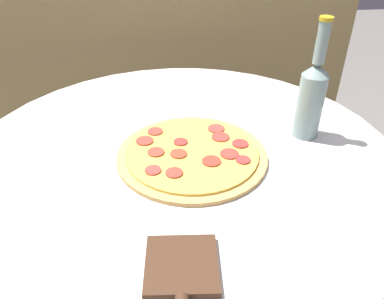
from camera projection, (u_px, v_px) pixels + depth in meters
table at (182, 195)px, 0.97m from camera, size 1.02×1.02×0.68m
pizza at (192, 154)px, 0.85m from camera, size 0.34×0.34×0.02m
beer_bottle at (311, 96)px, 0.88m from camera, size 0.06×0.06×0.29m
pizza_paddle at (182, 287)px, 0.56m from camera, size 0.12×0.27×0.02m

